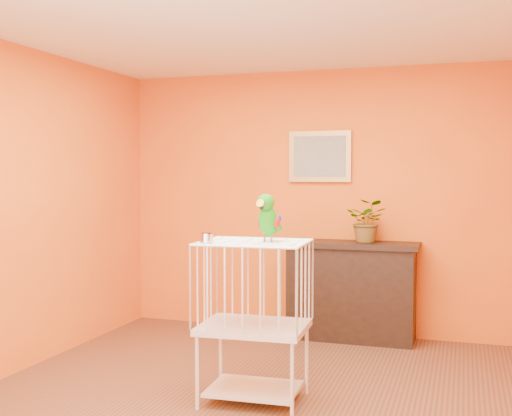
% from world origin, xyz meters
% --- Properties ---
extents(ground, '(4.50, 4.50, 0.00)m').
position_xyz_m(ground, '(0.00, 0.00, 0.00)').
color(ground, brown).
rests_on(ground, ground).
extents(room_shell, '(4.50, 4.50, 4.50)m').
position_xyz_m(room_shell, '(0.00, 0.00, 1.58)').
color(room_shell, orange).
rests_on(room_shell, ground).
extents(console_cabinet, '(1.26, 0.45, 0.93)m').
position_xyz_m(console_cabinet, '(0.35, 2.03, 0.47)').
color(console_cabinet, black).
rests_on(console_cabinet, ground).
extents(potted_plant, '(0.40, 0.44, 0.32)m').
position_xyz_m(potted_plant, '(0.50, 2.08, 1.09)').
color(potted_plant, '#26722D').
rests_on(potted_plant, console_cabinet).
extents(framed_picture, '(0.62, 0.04, 0.50)m').
position_xyz_m(framed_picture, '(0.00, 2.22, 1.75)').
color(framed_picture, '#BD8E43').
rests_on(framed_picture, room_shell).
extents(birdcage, '(0.75, 0.59, 1.11)m').
position_xyz_m(birdcage, '(-0.01, 0.16, 0.58)').
color(birdcage, white).
rests_on(birdcage, ground).
extents(feed_cup, '(0.09, 0.09, 0.06)m').
position_xyz_m(feed_cup, '(-0.27, -0.05, 1.15)').
color(feed_cup, silver).
rests_on(feed_cup, birdcage).
extents(parrot, '(0.17, 0.30, 0.33)m').
position_xyz_m(parrot, '(0.10, 0.15, 1.28)').
color(parrot, '#59544C').
rests_on(parrot, birdcage).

